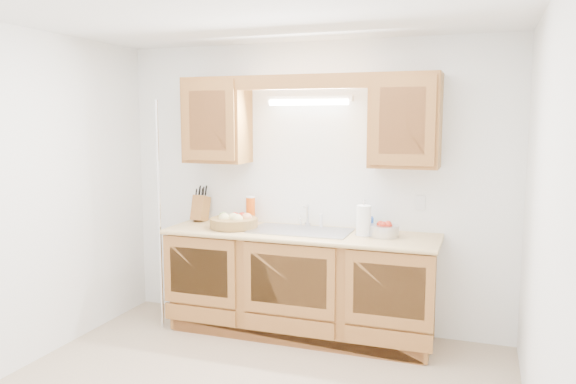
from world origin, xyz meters
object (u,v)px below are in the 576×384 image
at_px(knife_block, 201,208).
at_px(paper_towel, 364,221).
at_px(fruit_basket, 234,221).
at_px(apple_bowl, 384,230).

relative_size(knife_block, paper_towel, 1.14).
relative_size(fruit_basket, knife_block, 1.58).
distance_m(knife_block, paper_towel, 1.58).
xyz_separation_m(knife_block, paper_towel, (1.57, -0.18, 0.00)).
bearing_deg(apple_bowl, fruit_basket, -176.90).
distance_m(fruit_basket, knife_block, 0.49).
bearing_deg(knife_block, paper_towel, -2.56).
relative_size(fruit_basket, paper_towel, 1.80).
height_order(fruit_basket, apple_bowl, fruit_basket).
distance_m(fruit_basket, paper_towel, 1.14).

